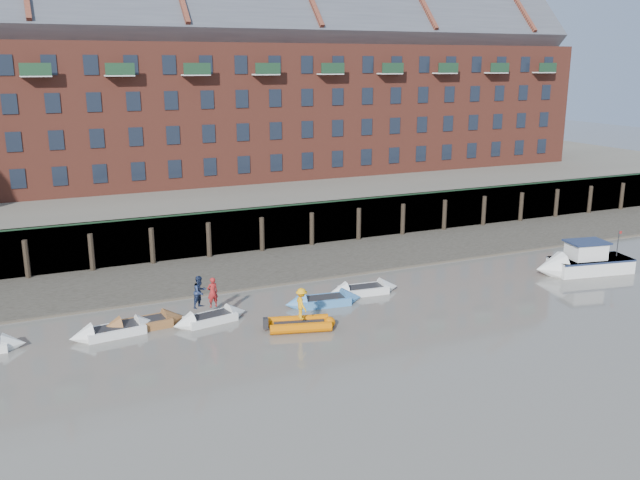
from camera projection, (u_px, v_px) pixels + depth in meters
ground at (382, 377)px, 30.12m from camera, size 220.00×220.00×0.00m
foreshore at (253, 269)px, 46.01m from camera, size 110.00×8.00×0.50m
mud_band at (270, 283)px, 43.01m from camera, size 110.00×1.60×0.10m
river_wall at (233, 232)px, 49.47m from camera, size 110.00×1.23×3.30m
bank_terrace at (189, 199)px, 61.50m from camera, size 110.00×28.00×3.20m
apartment_terrace at (180, 71)px, 59.53m from camera, size 80.60×15.56×20.98m
rowboat_1 at (115, 331)px, 34.73m from camera, size 4.66×1.79×1.32m
rowboat_2 at (143, 324)px, 35.62m from camera, size 4.66×1.72×1.32m
rowboat_3 at (211, 318)px, 36.45m from camera, size 4.40×1.98×1.23m
rowboat_4 at (324, 301)px, 39.07m from camera, size 4.73×1.84×1.34m
rowboat_5 at (364, 290)px, 40.99m from camera, size 4.58×1.68×1.30m
rib_tender at (302, 324)px, 35.55m from camera, size 3.62×2.43×0.61m
motor_launch at (576, 263)px, 44.81m from camera, size 6.97×3.31×2.76m
person_rower_a at (213, 292)px, 36.21m from camera, size 0.65×0.47×1.66m
person_rower_b at (200, 292)px, 36.11m from camera, size 1.09×1.04×1.77m
person_rib_crew at (302, 304)px, 35.26m from camera, size 0.67×1.10×1.66m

